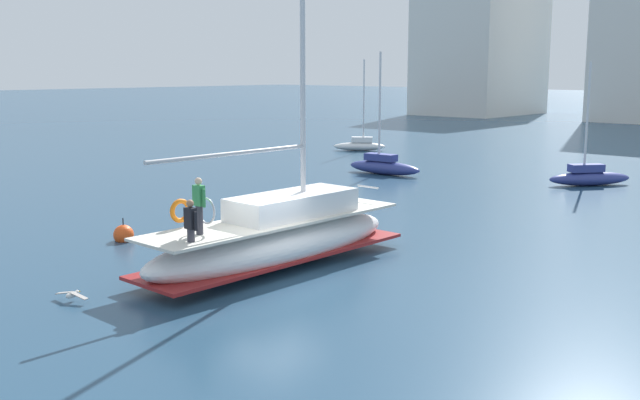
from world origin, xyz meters
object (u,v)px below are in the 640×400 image
Objects in this scene: main_sailboat at (278,237)px; mooring_buoy at (124,235)px; moored_sloop_near at (589,176)px; seagull at (72,295)px; moored_catamaran at (360,144)px; moored_sloop_far at (384,165)px.

main_sailboat is 6.58m from mooring_buoy.
seagull is (-2.06, -28.14, -0.31)m from moored_sloop_near.
moored_sloop_near is at bearing -14.86° from moored_catamaran.
main_sailboat is at bearing 76.56° from seagull.
mooring_buoy is at bearing -169.14° from main_sailboat.
moored_sloop_near is 0.91× the size of moored_sloop_far.
main_sailboat is 33.10m from moored_catamaran.
moored_sloop_near is at bearing 85.82° from seagull.
main_sailboat is 1.89× the size of moored_catamaran.
moored_sloop_near reaches higher than mooring_buoy.
mooring_buoy is at bearing 135.89° from seagull.
moored_sloop_far reaches higher than mooring_buoy.
main_sailboat is at bearing 10.86° from mooring_buoy.
moored_catamaran is at bearing 135.11° from moored_sloop_far.
moored_sloop_far reaches higher than moored_catamaran.
moored_catamaran is (-8.97, 8.93, -0.05)m from moored_sloop_far.
moored_catamaran is (-18.81, 27.24, -0.43)m from main_sailboat.
main_sailboat is at bearing -55.37° from moored_catamaran.
seagull is at bearing -62.46° from moored_catamaran.
moored_catamaran reaches higher than mooring_buoy.
moored_sloop_near is 0.95× the size of moored_catamaran.
moored_sloop_near is 11.11m from moored_sloop_far.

